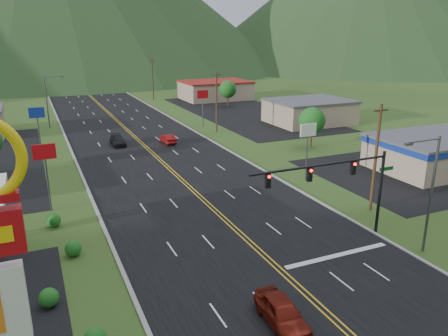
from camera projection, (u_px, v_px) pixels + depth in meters
name	position (u px, v px, depth m)	size (l,w,h in m)	color
traffic_signal	(342.00, 178.00, 33.33)	(13.10, 0.43, 7.00)	black
streetlight_east	(429.00, 187.00, 31.71)	(3.28, 0.25, 9.00)	#59595E
streetlight_west	(48.00, 98.00, 75.20)	(3.28, 0.25, 9.00)	#59595E
building_east_near	(438.00, 150.00, 52.96)	(15.40, 10.40, 4.10)	tan
building_east_mid	(309.00, 111.00, 79.95)	(14.40, 11.40, 4.30)	tan
building_east_far	(215.00, 90.00, 108.91)	(16.40, 12.40, 4.50)	tan
pole_sign_west_a	(45.00, 159.00, 39.43)	(2.00, 0.18, 6.40)	#59595E
pole_sign_west_b	(37.00, 117.00, 58.63)	(2.00, 0.18, 6.40)	#59595E
pole_sign_east_a	(308.00, 136.00, 48.16)	(2.00, 0.18, 6.40)	#59595E
pole_sign_east_b	(203.00, 98.00, 76.08)	(2.00, 0.18, 6.40)	#59595E
tree_east_a	(312.00, 121.00, 62.47)	(3.84, 3.84, 5.82)	#382314
tree_east_b	(228.00, 89.00, 97.18)	(3.84, 3.84, 5.82)	#382314
utility_pole_a	(376.00, 157.00, 39.61)	(1.60, 0.28, 10.00)	#382314
utility_pole_b	(217.00, 101.00, 71.89)	(1.60, 0.28, 10.00)	#382314
utility_pole_c	(153.00, 79.00, 106.80)	(1.60, 0.28, 10.00)	#382314
utility_pole_d	(120.00, 68.00, 141.70)	(1.60, 0.28, 10.00)	#382314
car_red_near	(282.00, 313.00, 24.67)	(1.85, 4.59, 1.56)	maroon
car_dark_mid	(118.00, 141.00, 64.43)	(1.94, 4.76, 1.38)	black
car_red_far	(168.00, 139.00, 65.58)	(1.44, 4.12, 1.36)	maroon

